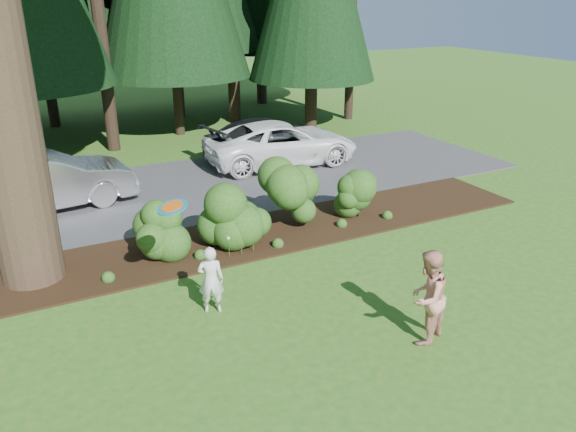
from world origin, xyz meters
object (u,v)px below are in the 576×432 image
object	(u,v)px
frisbee	(172,207)
adult	(427,297)
car_silver_wagon	(41,181)
car_white_suv	(282,143)
car_dark_suv	(267,138)
child	(211,280)

from	to	relation	value
frisbee	adult	bearing A→B (deg)	-36.50
car_silver_wagon	car_white_suv	distance (m)	7.85
car_silver_wagon	car_dark_suv	size ratio (longest dim) A/B	1.04
car_silver_wagon	car_white_suv	size ratio (longest dim) A/B	0.94
car_white_suv	adult	bearing A→B (deg)	170.44
car_silver_wagon	car_dark_suv	xyz separation A→B (m)	(7.75, 1.98, -0.12)
car_dark_suv	car_white_suv	bearing A→B (deg)	172.42
car_dark_suv	adult	xyz separation A→B (m)	(-2.55, -11.67, 0.13)
car_white_suv	adult	size ratio (longest dim) A/B	3.12
adult	car_silver_wagon	bearing A→B (deg)	-86.94
car_dark_suv	frisbee	size ratio (longest dim) A/B	8.83
child	car_silver_wagon	bearing A→B (deg)	-49.69
car_white_suv	child	bearing A→B (deg)	149.62
car_dark_suv	frisbee	world-z (taller)	frisbee
car_dark_suv	car_silver_wagon	bearing A→B (deg)	94.34
car_white_suv	car_dark_suv	bearing A→B (deg)	6.63
car_white_suv	frisbee	distance (m)	10.16
car_dark_suv	child	bearing A→B (deg)	138.94
car_white_suv	frisbee	xyz separation A→B (m)	(-6.12, -7.97, 1.45)
car_silver_wagon	child	size ratio (longest dim) A/B	3.71
car_white_suv	child	xyz separation A→B (m)	(-5.52, -8.00, -0.10)
car_silver_wagon	car_dark_suv	world-z (taller)	car_silver_wagon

